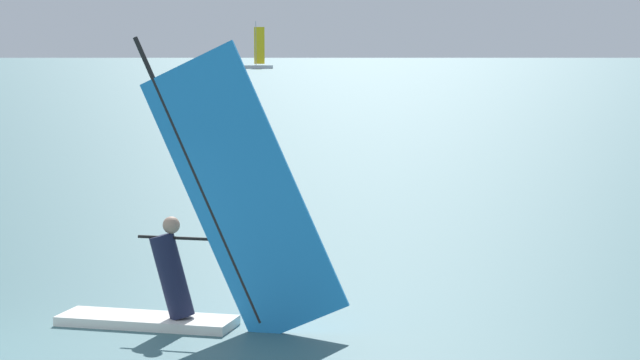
{
  "coord_description": "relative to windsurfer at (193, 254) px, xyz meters",
  "views": [
    {
      "loc": [
        7.4,
        -11.41,
        3.47
      ],
      "look_at": [
        3.34,
        5.46,
        1.59
      ],
      "focal_mm": 65.66,
      "sensor_mm": 36.0,
      "label": 1
    }
  ],
  "objects": [
    {
      "name": "small_sailboat",
      "position": [
        -72.66,
        246.13,
        -0.05
      ],
      "size": [
        8.1,
        5.35,
        10.91
      ],
      "rotation": [
        0.0,
        0.0,
        3.51
      ],
      "color": "white",
      "rests_on": "ground_plane"
    },
    {
      "name": "windsurfer",
      "position": [
        0.0,
        0.0,
        0.0
      ],
      "size": [
        3.81,
        0.74,
        3.84
      ],
      "rotation": [
        0.0,
        0.0,
        3.13
      ],
      "color": "white",
      "rests_on": "ground_plane"
    }
  ]
}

